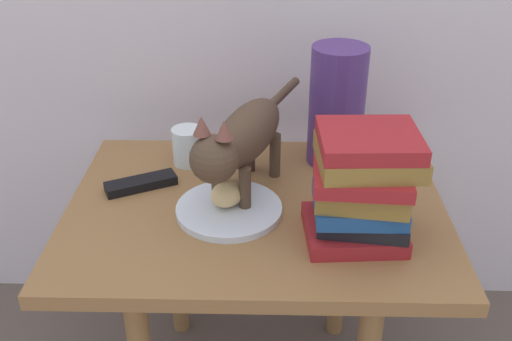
{
  "coord_description": "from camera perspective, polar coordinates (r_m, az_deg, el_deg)",
  "views": [
    {
      "loc": [
        0.02,
        -1.01,
        1.2
      ],
      "look_at": [
        0.0,
        0.0,
        0.63
      ],
      "focal_mm": 41.51,
      "sensor_mm": 36.0,
      "label": 1
    }
  ],
  "objects": [
    {
      "name": "side_table",
      "position": [
        1.25,
        0.0,
        -6.38
      ],
      "size": [
        0.76,
        0.57,
        0.55
      ],
      "color": "olive",
      "rests_on": "ground"
    },
    {
      "name": "book_stack",
      "position": [
        1.07,
        10.21,
        -1.52
      ],
      "size": [
        0.2,
        0.18,
        0.22
      ],
      "color": "maroon",
      "rests_on": "side_table"
    },
    {
      "name": "tv_remote",
      "position": [
        1.28,
        -11.02,
        -1.22
      ],
      "size": [
        0.15,
        0.11,
        0.02
      ],
      "primitive_type": "cube",
      "rotation": [
        0.0,
        0.0,
        0.45
      ],
      "color": "black",
      "rests_on": "side_table"
    },
    {
      "name": "plate",
      "position": [
        1.18,
        -2.61,
        -3.77
      ],
      "size": [
        0.21,
        0.21,
        0.01
      ],
      "primitive_type": "cylinder",
      "color": "silver",
      "rests_on": "side_table"
    },
    {
      "name": "cat",
      "position": [
        1.17,
        -1.35,
        3.08
      ],
      "size": [
        0.22,
        0.45,
        0.23
      ],
      "color": "#4C3828",
      "rests_on": "side_table"
    },
    {
      "name": "green_vase",
      "position": [
        1.32,
        7.79,
        6.17
      ],
      "size": [
        0.12,
        0.12,
        0.27
      ],
      "primitive_type": "cylinder",
      "color": "#4C2D72",
      "rests_on": "side_table"
    },
    {
      "name": "bread_roll",
      "position": [
        1.17,
        -2.7,
        -2.2
      ],
      "size": [
        0.09,
        0.1,
        0.05
      ],
      "primitive_type": "ellipsoid",
      "rotation": [
        0.0,
        0.0,
        0.97
      ],
      "color": "#E0BC7A",
      "rests_on": "plate"
    },
    {
      "name": "candle_jar",
      "position": [
        1.35,
        -6.57,
        2.17
      ],
      "size": [
        0.07,
        0.07,
        0.08
      ],
      "color": "silver",
      "rests_on": "side_table"
    }
  ]
}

